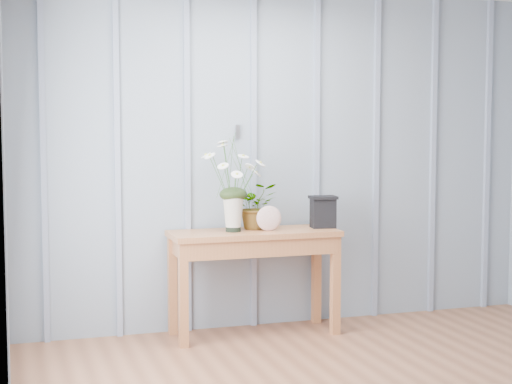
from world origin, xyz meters
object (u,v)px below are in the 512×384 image
object	(u,v)px
sideboard	(254,247)
carved_box	(323,211)
daisy_vase	(233,171)
felt_disc_vessel	(269,218)

from	to	relation	value
sideboard	carved_box	world-z (taller)	carved_box
sideboard	daisy_vase	bearing A→B (deg)	-178.63
felt_disc_vessel	carved_box	distance (m)	0.44
sideboard	carved_box	distance (m)	0.58
felt_disc_vessel	carved_box	xyz separation A→B (m)	(0.43, 0.05, 0.03)
carved_box	sideboard	bearing A→B (deg)	179.83
daisy_vase	felt_disc_vessel	distance (m)	0.42
sideboard	felt_disc_vessel	size ratio (longest dim) A/B	6.66
felt_disc_vessel	carved_box	size ratio (longest dim) A/B	0.77
daisy_vase	felt_disc_vessel	bearing A→B (deg)	-10.00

